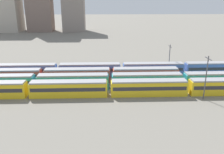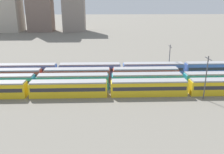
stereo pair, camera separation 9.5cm
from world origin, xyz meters
name	(u,v)px [view 1 (the left image)]	position (x,y,z in m)	size (l,w,h in m)	color
ground_plane	(13,85)	(0.00, 7.80, 0.00)	(600.00, 600.00, 0.00)	slate
train_track_0	(149,87)	(34.83, 0.00, 1.90)	(93.60, 3.06, 3.75)	yellow
train_track_1	(147,80)	(35.26, 5.20, 1.90)	(93.60, 3.06, 3.75)	teal
train_track_2	(77,75)	(16.89, 10.40, 1.90)	(55.80, 3.06, 3.75)	#BC4C38
train_track_3	(153,69)	(39.01, 15.60, 1.90)	(93.60, 3.06, 3.75)	#4C70BC
catenary_pole_0	(206,76)	(47.01, -2.91, 5.61)	(0.24, 3.20, 10.13)	#4C4C51
catenary_pole_1	(169,57)	(44.60, 18.72, 4.84)	(0.24, 3.20, 8.63)	#4C4C51
distant_building_2	(73,4)	(4.17, 118.98, 18.24)	(14.83, 14.19, 36.48)	gray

